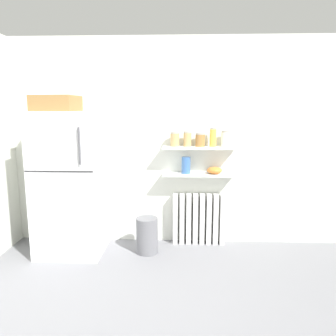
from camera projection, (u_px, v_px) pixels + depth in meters
name	position (u px, v px, depth m)	size (l,w,h in m)	color
ground_plane	(185.00, 306.00, 3.00)	(7.04, 7.04, 0.00)	slate
back_wall	(186.00, 143.00, 4.29)	(7.04, 0.10, 2.60)	silver
refrigerator	(70.00, 180.00, 4.02)	(0.77, 0.75, 1.88)	silver
radiator	(199.00, 219.00, 4.33)	(0.66, 0.12, 0.66)	white
wall_shelf_lower	(200.00, 175.00, 4.20)	(0.92, 0.22, 0.03)	white
wall_shelf_upper	(200.00, 148.00, 4.14)	(0.92, 0.22, 0.03)	white
storage_jar_0	(175.00, 139.00, 4.13)	(0.11, 0.11, 0.18)	tan
storage_jar_1	(187.00, 139.00, 4.12)	(0.10, 0.10, 0.19)	tan
storage_jar_2	(200.00, 140.00, 4.12)	(0.12, 0.12, 0.17)	olive
storage_jar_3	(213.00, 137.00, 4.11)	(0.08, 0.08, 0.23)	yellow
storage_jar_4	(226.00, 139.00, 4.10)	(0.11, 0.11, 0.20)	silver
vase	(186.00, 165.00, 4.18)	(0.11, 0.11, 0.21)	#38609E
shelf_bowl	(215.00, 170.00, 4.18)	(0.19, 0.19, 0.09)	orange
trash_bin	(147.00, 235.00, 4.07)	(0.26, 0.26, 0.44)	slate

